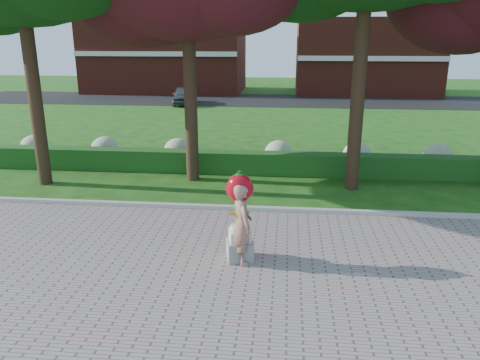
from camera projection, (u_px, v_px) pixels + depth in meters
The scene contains 10 objects.
ground at pixel (227, 257), 10.83m from camera, with size 100.00×100.00×0.00m, color #174711.
curb at pixel (240, 209), 13.66m from camera, with size 40.00×0.18×0.15m, color #ADADA5.
lawn_hedge at pixel (251, 163), 17.37m from camera, with size 24.00×0.70×0.80m, color #134316.
hydrangea_row at pixel (268, 153), 18.22m from camera, with size 20.10×1.10×0.99m.
street at pixel (272, 100), 37.46m from camera, with size 50.00×8.00×0.02m, color black.
building_left at pixel (166, 52), 43.11m from camera, with size 14.00×8.00×7.00m, color maroon.
building_right at pixel (365, 56), 41.45m from camera, with size 12.00×8.00×6.40m, color maroon.
hydrant_sculpture at pixel (240, 214), 10.34m from camera, with size 0.68×0.68×2.08m.
woman at pixel (242, 224), 10.23m from camera, with size 0.67×0.44×1.84m, color #9F6F5B.
parked_car at pixel (184, 95), 35.04m from camera, with size 1.54×3.84×1.31m, color #46484F.
Camera 1 is at (1.30, -9.75, 4.89)m, focal length 35.00 mm.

